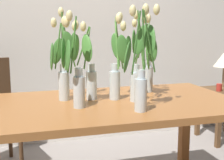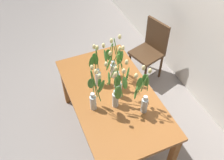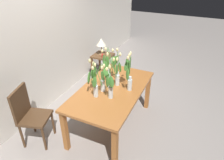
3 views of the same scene
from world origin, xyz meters
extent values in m
plane|color=gray|center=(0.00, 0.00, 0.00)|extent=(18.00, 18.00, 0.00)
cube|color=silver|center=(0.00, 1.40, 1.35)|extent=(9.00, 0.10, 2.70)
cube|color=#A3602D|center=(0.00, 0.00, 0.72)|extent=(1.60, 0.90, 0.04)
cube|color=#A3602D|center=(-0.74, -0.39, 0.35)|extent=(0.07, 0.07, 0.70)
cube|color=#A3602D|center=(0.74, -0.39, 0.35)|extent=(0.07, 0.07, 0.70)
cube|color=#A3602D|center=(-0.74, 0.39, 0.35)|extent=(0.07, 0.07, 0.70)
cube|color=#A3602D|center=(0.74, 0.39, 0.35)|extent=(0.07, 0.07, 0.70)
cylinder|color=silver|center=(0.09, -0.26, 0.83)|extent=(0.07, 0.07, 0.18)
cylinder|color=silver|center=(0.09, -0.26, 0.94)|extent=(0.04, 0.04, 0.05)
cylinder|color=silver|center=(0.09, -0.26, 0.80)|extent=(0.06, 0.06, 0.11)
cylinder|color=#3D752D|center=(0.07, -0.24, 1.11)|extent=(0.04, 0.03, 0.34)
ellipsoid|color=#F4E093|center=(0.05, -0.23, 1.28)|extent=(0.04, 0.04, 0.06)
ellipsoid|color=#427F33|center=(0.02, -0.24, 1.04)|extent=(0.09, 0.08, 0.18)
cylinder|color=#3D752D|center=(0.15, -0.23, 1.12)|extent=(0.10, 0.05, 0.34)
ellipsoid|color=#F4E093|center=(0.19, -0.21, 1.29)|extent=(0.04, 0.04, 0.06)
ellipsoid|color=#427F33|center=(0.17, -0.19, 1.13)|extent=(0.06, 0.12, 0.18)
cylinder|color=#3D752D|center=(0.11, -0.24, 1.12)|extent=(0.04, 0.04, 0.35)
ellipsoid|color=#F4E093|center=(0.13, -0.22, 1.29)|extent=(0.04, 0.04, 0.06)
ellipsoid|color=#427F33|center=(0.12, -0.19, 1.13)|extent=(0.11, 0.09, 0.18)
cylinder|color=silver|center=(0.15, -0.03, 0.83)|extent=(0.07, 0.07, 0.18)
cylinder|color=silver|center=(0.15, -0.03, 0.94)|extent=(0.04, 0.04, 0.05)
cylinder|color=silver|center=(0.15, -0.03, 0.80)|extent=(0.06, 0.06, 0.11)
cylinder|color=#56933D|center=(0.17, -0.04, 1.09)|extent=(0.04, 0.03, 0.31)
ellipsoid|color=#F4E093|center=(0.19, -0.05, 1.25)|extent=(0.04, 0.04, 0.06)
ellipsoid|color=#4C8E38|center=(0.22, -0.04, 1.02)|extent=(0.06, 0.09, 0.17)
cylinder|color=#56933D|center=(0.19, -0.01, 1.12)|extent=(0.08, 0.05, 0.35)
ellipsoid|color=#F4E093|center=(0.23, 0.01, 1.30)|extent=(0.04, 0.04, 0.06)
ellipsoid|color=#4C8E38|center=(0.21, 0.04, 1.12)|extent=(0.06, 0.10, 0.18)
cylinder|color=silver|center=(-0.22, -0.09, 0.83)|extent=(0.07, 0.07, 0.18)
cylinder|color=silver|center=(-0.22, -0.09, 0.94)|extent=(0.04, 0.04, 0.05)
cylinder|color=silver|center=(-0.22, -0.09, 0.80)|extent=(0.06, 0.06, 0.11)
cylinder|color=#478433|center=(-0.25, -0.07, 1.08)|extent=(0.06, 0.03, 0.28)
ellipsoid|color=#F4E093|center=(-0.28, -0.06, 1.22)|extent=(0.04, 0.04, 0.06)
ellipsoid|color=#427F33|center=(-0.30, -0.08, 1.05)|extent=(0.05, 0.08, 0.17)
cylinder|color=#478433|center=(-0.25, -0.09, 1.10)|extent=(0.05, 0.02, 0.32)
ellipsoid|color=#F4E093|center=(-0.27, -0.10, 1.26)|extent=(0.04, 0.04, 0.06)
ellipsoid|color=#427F33|center=(-0.28, -0.13, 1.05)|extent=(0.05, 0.10, 0.18)
cylinder|color=silver|center=(0.04, 0.05, 0.83)|extent=(0.07, 0.07, 0.18)
cylinder|color=silver|center=(0.04, 0.05, 0.94)|extent=(0.04, 0.04, 0.05)
cylinder|color=silver|center=(0.04, 0.05, 0.80)|extent=(0.06, 0.06, 0.11)
cylinder|color=#56933D|center=(0.03, -0.02, 1.09)|extent=(0.02, 0.12, 0.29)
ellipsoid|color=#F4E093|center=(0.02, -0.08, 1.24)|extent=(0.04, 0.04, 0.06)
ellipsoid|color=#427F33|center=(0.05, -0.06, 1.07)|extent=(0.09, 0.03, 0.18)
cylinder|color=#56933D|center=(0.06, 0.08, 1.10)|extent=(0.05, 0.06, 0.32)
ellipsoid|color=#F4E093|center=(0.09, 0.11, 1.26)|extent=(0.04, 0.04, 0.06)
ellipsoid|color=#427F33|center=(0.07, 0.13, 1.08)|extent=(0.08, 0.09, 0.18)
cylinder|color=#56933D|center=(0.06, 0.02, 1.07)|extent=(0.04, 0.05, 0.26)
ellipsoid|color=#F4E093|center=(0.07, 0.00, 1.20)|extent=(0.04, 0.04, 0.06)
ellipsoid|color=#427F33|center=(0.10, 0.01, 1.06)|extent=(0.09, 0.08, 0.18)
cylinder|color=silver|center=(-0.10, 0.10, 0.83)|extent=(0.07, 0.07, 0.18)
cylinder|color=silver|center=(-0.10, 0.10, 0.94)|extent=(0.04, 0.04, 0.05)
cylinder|color=silver|center=(-0.10, 0.10, 0.80)|extent=(0.06, 0.06, 0.11)
cylinder|color=#478433|center=(-0.15, 0.15, 1.08)|extent=(0.07, 0.09, 0.25)
ellipsoid|color=#F4E093|center=(-0.18, 0.19, 1.21)|extent=(0.04, 0.04, 0.06)
ellipsoid|color=#4C8E38|center=(-0.19, 0.16, 1.07)|extent=(0.09, 0.09, 0.18)
cylinder|color=#478433|center=(-0.14, 0.07, 1.07)|extent=(0.06, 0.06, 0.25)
ellipsoid|color=#F4E093|center=(-0.16, 0.04, 1.20)|extent=(0.04, 0.04, 0.06)
ellipsoid|color=#4C8E38|center=(-0.15, 0.02, 1.07)|extent=(0.07, 0.11, 0.18)
cylinder|color=silver|center=(0.33, 0.21, 0.83)|extent=(0.07, 0.07, 0.18)
cylinder|color=silver|center=(0.33, 0.21, 0.94)|extent=(0.04, 0.04, 0.05)
cylinder|color=silver|center=(0.33, 0.21, 0.80)|extent=(0.06, 0.06, 0.11)
cylinder|color=#56933D|center=(0.28, 0.21, 1.11)|extent=(0.09, 0.01, 0.33)
ellipsoid|color=#F4E093|center=(0.23, 0.21, 1.28)|extent=(0.04, 0.04, 0.06)
ellipsoid|color=#427F33|center=(0.24, 0.18, 1.07)|extent=(0.03, 0.08, 0.17)
cylinder|color=#56933D|center=(0.29, 0.25, 1.08)|extent=(0.08, 0.07, 0.27)
ellipsoid|color=#F4E093|center=(0.25, 0.28, 1.22)|extent=(0.04, 0.04, 0.06)
ellipsoid|color=#427F33|center=(0.24, 0.25, 1.10)|extent=(0.07, 0.09, 0.18)
cylinder|color=#56933D|center=(0.30, 0.16, 1.10)|extent=(0.05, 0.10, 0.30)
ellipsoid|color=#F4E093|center=(0.28, 0.11, 1.25)|extent=(0.04, 0.04, 0.06)
ellipsoid|color=#427F33|center=(0.31, 0.11, 1.05)|extent=(0.07, 0.07, 0.17)
cylinder|color=silver|center=(-0.28, 0.12, 0.83)|extent=(0.07, 0.07, 0.18)
cylinder|color=silver|center=(-0.28, 0.12, 0.94)|extent=(0.04, 0.04, 0.05)
cylinder|color=silver|center=(-0.28, 0.12, 0.80)|extent=(0.06, 0.06, 0.11)
cylinder|color=#478433|center=(-0.27, 0.16, 1.12)|extent=(0.01, 0.07, 0.35)
ellipsoid|color=#F4E093|center=(-0.27, 0.20, 1.29)|extent=(0.04, 0.04, 0.06)
ellipsoid|color=#427F33|center=(-0.30, 0.21, 1.04)|extent=(0.11, 0.02, 0.18)
cylinder|color=#478433|center=(-0.23, 0.15, 1.07)|extent=(0.08, 0.04, 0.25)
ellipsoid|color=#F4E093|center=(-0.19, 0.16, 1.20)|extent=(0.04, 0.04, 0.06)
ellipsoid|color=#427F33|center=(-0.21, 0.19, 1.08)|extent=(0.07, 0.08, 0.18)
cylinder|color=#478433|center=(-0.28, 0.06, 1.08)|extent=(0.01, 0.10, 0.28)
ellipsoid|color=#F4E093|center=(-0.28, 0.01, 1.23)|extent=(0.04, 0.04, 0.06)
ellipsoid|color=#427F33|center=(-0.25, 0.02, 1.09)|extent=(0.12, 0.02, 0.18)
cylinder|color=#478433|center=(-0.31, 0.12, 1.08)|extent=(0.05, 0.01, 0.28)
ellipsoid|color=#F4E093|center=(-0.33, 0.12, 1.22)|extent=(0.04, 0.04, 0.06)
ellipsoid|color=#427F33|center=(-0.35, 0.10, 1.02)|extent=(0.03, 0.09, 0.18)
cube|color=#4C331E|center=(-0.78, 0.88, 0.45)|extent=(0.50, 0.50, 0.04)
cylinder|color=#4C331E|center=(-0.57, 0.76, 0.21)|extent=(0.04, 0.04, 0.43)
cylinder|color=#4C331E|center=(-0.89, 0.67, 0.21)|extent=(0.04, 0.04, 0.43)
cylinder|color=#4C331E|center=(-0.66, 1.09, 0.21)|extent=(0.04, 0.04, 0.43)
cylinder|color=#4C331E|center=(-0.99, 0.99, 0.21)|extent=(0.04, 0.04, 0.43)
cube|color=#4C331E|center=(-0.83, 1.05, 0.70)|extent=(0.39, 0.15, 0.46)
cube|color=brown|center=(1.52, 0.94, 0.53)|extent=(0.44, 0.44, 0.04)
cube|color=brown|center=(1.33, 0.75, 0.26)|extent=(0.04, 0.04, 0.51)
cube|color=brown|center=(1.71, 0.75, 0.26)|extent=(0.04, 0.04, 0.51)
cube|color=brown|center=(1.33, 1.13, 0.26)|extent=(0.04, 0.04, 0.51)
cube|color=brown|center=(1.71, 1.13, 0.26)|extent=(0.04, 0.04, 0.51)
cylinder|color=olive|center=(1.50, 0.96, 0.56)|extent=(0.12, 0.12, 0.02)
cylinder|color=olive|center=(1.50, 0.96, 0.68)|extent=(0.02, 0.02, 0.22)
cone|color=#F2E5C6|center=(1.50, 0.96, 0.87)|extent=(0.22, 0.22, 0.16)
cylinder|color=#B72D23|center=(1.40, 0.88, 0.59)|extent=(0.06, 0.06, 0.07)
camera|label=1|loc=(-0.52, -1.79, 1.20)|focal=49.49mm
camera|label=2|loc=(1.72, -0.74, 2.89)|focal=41.11mm
camera|label=3|loc=(-2.42, -1.13, 2.45)|focal=32.97mm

